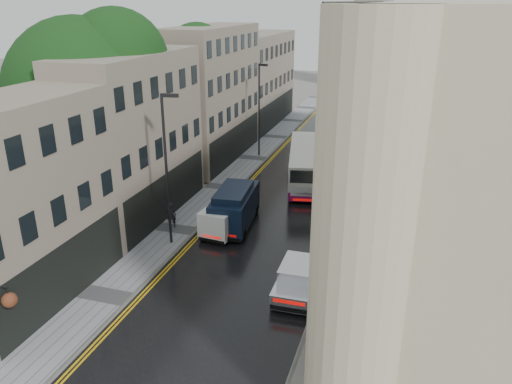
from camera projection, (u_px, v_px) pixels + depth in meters
The scene contains 15 objects.
road at pixel (292, 196), 38.67m from camera, with size 9.00×85.00×0.02m, color black.
left_sidewalk at pixel (222, 187), 40.28m from camera, with size 2.70×85.00×0.12m, color gray.
right_sidewalk at pixel (363, 203), 37.16m from camera, with size 1.80×85.00×0.12m, color slate.
old_shop_row at pixel (190, 106), 41.36m from camera, with size 4.50×56.00×12.00m, color gray, non-canonical shape.
modern_block at pixel (446, 120), 31.97m from camera, with size 8.00×40.00×14.00m, color #C3B591, non-canonical shape.
tree_near at pixel (85, 118), 32.95m from camera, with size 10.56×10.56×13.89m, color black, non-canonical shape.
tree_far at pixel (176, 95), 44.71m from camera, with size 9.24×9.24×12.46m, color black, non-canonical shape.
cream_bus at pixel (290, 176), 38.63m from camera, with size 2.43×10.67×2.91m, color beige, non-canonical shape.
white_lorry at pixel (350, 134), 46.78m from camera, with size 2.75×9.16×4.81m, color silver, non-canonical shape.
silver_hatchback at pixel (274, 291), 24.47m from camera, with size 1.96×4.47×1.68m, color #B8B8BD, non-canonical shape.
white_van at pixel (203, 224), 31.41m from camera, with size 1.91×4.45×2.01m, color white, non-canonical shape.
navy_van at pixel (212, 216), 31.48m from camera, with size 2.23×5.58×2.85m, color black, non-canonical shape.
pedestrian at pixel (171, 215), 32.80m from camera, with size 0.63×0.41×1.73m, color black.
lamp_post_near at pixel (167, 172), 29.37m from camera, with size 1.03×0.23×9.19m, color black, non-canonical shape.
lamp_post_far at pixel (259, 111), 46.86m from camera, with size 0.97×0.22×8.65m, color black, non-canonical shape.
Camera 1 is at (7.97, -7.69, 14.21)m, focal length 35.00 mm.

